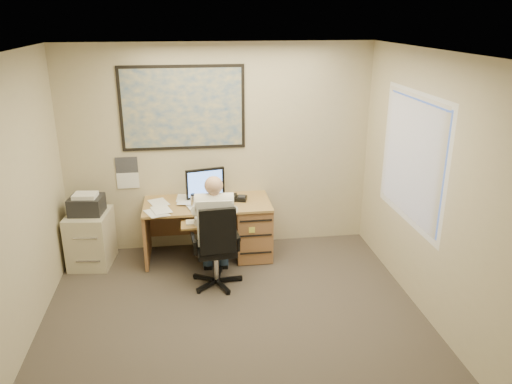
{
  "coord_description": "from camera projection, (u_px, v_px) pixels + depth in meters",
  "views": [
    {
      "loc": [
        -0.4,
        -4.06,
        3.03
      ],
      "look_at": [
        0.35,
        1.3,
        1.07
      ],
      "focal_mm": 35.0,
      "sensor_mm": 36.0,
      "label": 1
    }
  ],
  "objects": [
    {
      "name": "wall_calendar",
      "position": [
        127.0,
        173.0,
        6.43
      ],
      "size": [
        0.28,
        0.01,
        0.42
      ],
      "primitive_type": "cube",
      "color": "white",
      "rests_on": "room_shell"
    },
    {
      "name": "room_shell",
      "position": [
        237.0,
        214.0,
        4.41
      ],
      "size": [
        4.0,
        4.5,
        2.7
      ],
      "color": "#3C352E",
      "rests_on": "ground"
    },
    {
      "name": "world_map",
      "position": [
        183.0,
        108.0,
        6.24
      ],
      "size": [
        1.56,
        0.03,
        1.06
      ],
      "primitive_type": "cube",
      "color": "#1E4C93",
      "rests_on": "room_shell"
    },
    {
      "name": "person",
      "position": [
        215.0,
        231.0,
        5.72
      ],
      "size": [
        0.59,
        0.82,
        1.32
      ],
      "primitive_type": null,
      "rotation": [
        0.0,
        0.0,
        -0.04
      ],
      "color": "white",
      "rests_on": "office_chair"
    },
    {
      "name": "window_blinds",
      "position": [
        412.0,
        159.0,
        5.34
      ],
      "size": [
        0.06,
        1.4,
        1.3
      ],
      "primitive_type": null,
      "color": "beige",
      "rests_on": "room_shell"
    },
    {
      "name": "office_chair",
      "position": [
        216.0,
        262.0,
        5.77
      ],
      "size": [
        0.67,
        0.67,
        1.04
      ],
      "rotation": [
        0.0,
        0.0,
        0.09
      ],
      "color": "black",
      "rests_on": "ground"
    },
    {
      "name": "desk",
      "position": [
        233.0,
        223.0,
        6.5
      ],
      "size": [
        1.6,
        0.97,
        1.15
      ],
      "color": "#AA8349",
      "rests_on": "ground"
    },
    {
      "name": "filing_cabinet",
      "position": [
        90.0,
        234.0,
        6.27
      ],
      "size": [
        0.56,
        0.64,
        0.95
      ],
      "rotation": [
        0.0,
        0.0,
        -0.12
      ],
      "color": "beige",
      "rests_on": "ground"
    }
  ]
}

